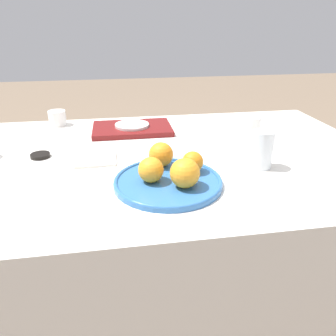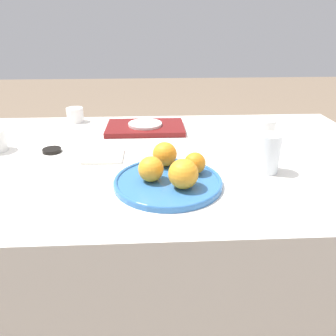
% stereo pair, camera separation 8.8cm
% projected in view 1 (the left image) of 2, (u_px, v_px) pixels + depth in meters
% --- Properties ---
extents(ground_plane, '(12.00, 12.00, 0.00)m').
position_uv_depth(ground_plane, '(156.00, 314.00, 1.40)').
color(ground_plane, '#7A6651').
extents(table, '(1.56, 0.94, 0.74)m').
position_uv_depth(table, '(154.00, 245.00, 1.25)').
color(table, silver).
rests_on(table, ground_plane).
extents(fruit_platter, '(0.30, 0.30, 0.02)m').
position_uv_depth(fruit_platter, '(168.00, 181.00, 0.90)').
color(fruit_platter, '#336BAD').
rests_on(fruit_platter, table).
extents(orange_0, '(0.07, 0.07, 0.07)m').
position_uv_depth(orange_0, '(151.00, 170.00, 0.88)').
color(orange_0, orange).
rests_on(orange_0, fruit_platter).
extents(orange_1, '(0.07, 0.07, 0.07)m').
position_uv_depth(orange_1, '(161.00, 154.00, 0.97)').
color(orange_1, orange).
rests_on(orange_1, fruit_platter).
extents(orange_2, '(0.08, 0.08, 0.08)m').
position_uv_depth(orange_2, '(185.00, 173.00, 0.85)').
color(orange_2, orange).
rests_on(orange_2, fruit_platter).
extents(orange_3, '(0.06, 0.06, 0.06)m').
position_uv_depth(orange_3, '(193.00, 162.00, 0.93)').
color(orange_3, orange).
rests_on(orange_3, fruit_platter).
extents(water_glass, '(0.07, 0.07, 0.12)m').
position_uv_depth(water_glass, '(262.00, 149.00, 0.98)').
color(water_glass, silver).
rests_on(water_glass, table).
extents(serving_tray, '(0.31, 0.20, 0.02)m').
position_uv_depth(serving_tray, '(132.00, 129.00, 1.32)').
color(serving_tray, maroon).
rests_on(serving_tray, table).
extents(side_plate, '(0.14, 0.14, 0.01)m').
position_uv_depth(side_plate, '(132.00, 125.00, 1.32)').
color(side_plate, silver).
rests_on(side_plate, serving_tray).
extents(cup_1, '(0.08, 0.08, 0.07)m').
position_uv_depth(cup_1, '(250.00, 125.00, 1.29)').
color(cup_1, white).
rests_on(cup_1, table).
extents(cup_2, '(0.07, 0.07, 0.06)m').
position_uv_depth(cup_2, '(57.00, 118.00, 1.39)').
color(cup_2, white).
rests_on(cup_2, table).
extents(napkin, '(0.13, 0.12, 0.01)m').
position_uv_depth(napkin, '(96.00, 159.00, 1.05)').
color(napkin, silver).
rests_on(napkin, table).
extents(soy_dish, '(0.06, 0.06, 0.01)m').
position_uv_depth(soy_dish, '(40.00, 155.00, 1.08)').
color(soy_dish, black).
rests_on(soy_dish, table).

